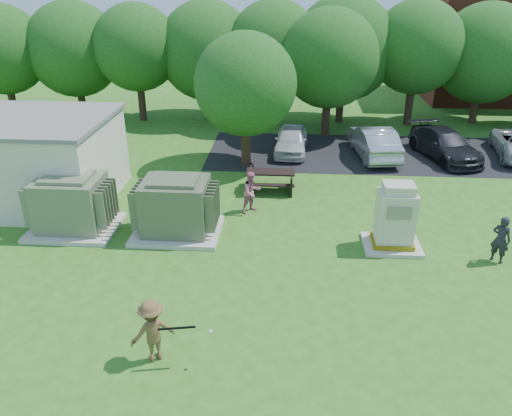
# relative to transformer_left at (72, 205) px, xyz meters

# --- Properties ---
(ground) EXTENTS (120.00, 120.00, 0.00)m
(ground) POSITION_rel_transformer_left_xyz_m (6.50, -4.50, -0.97)
(ground) COLOR #2D6619
(ground) RESTS_ON ground
(parking_strip) EXTENTS (20.00, 6.00, 0.01)m
(parking_strip) POSITION_rel_transformer_left_xyz_m (13.50, 9.00, -0.96)
(parking_strip) COLOR #232326
(parking_strip) RESTS_ON ground
(transformer_left) EXTENTS (3.00, 2.40, 2.07)m
(transformer_left) POSITION_rel_transformer_left_xyz_m (0.00, 0.00, 0.00)
(transformer_left) COLOR beige
(transformer_left) RESTS_ON ground
(transformer_right) EXTENTS (3.00, 2.40, 2.07)m
(transformer_right) POSITION_rel_transformer_left_xyz_m (3.70, 0.00, 0.00)
(transformer_right) COLOR beige
(transformer_right) RESTS_ON ground
(generator_cabinet) EXTENTS (1.87, 1.53, 2.28)m
(generator_cabinet) POSITION_rel_transformer_left_xyz_m (11.05, -0.46, 0.03)
(generator_cabinet) COLOR beige
(generator_cabinet) RESTS_ON ground
(picnic_table) EXTENTS (2.00, 1.50, 0.86)m
(picnic_table) POSITION_rel_transformer_left_xyz_m (6.80, 3.99, -0.44)
(picnic_table) COLOR black
(picnic_table) RESTS_ON ground
(batter) EXTENTS (1.21, 1.05, 1.62)m
(batter) POSITION_rel_transformer_left_xyz_m (4.49, -6.25, -0.16)
(batter) COLOR brown
(batter) RESTS_ON ground
(person_by_generator) EXTENTS (0.68, 0.66, 1.57)m
(person_by_generator) POSITION_rel_transformer_left_xyz_m (14.21, -1.16, -0.19)
(person_by_generator) COLOR black
(person_by_generator) RESTS_ON ground
(person_at_picnic) EXTENTS (0.99, 0.97, 1.61)m
(person_at_picnic) POSITION_rel_transformer_left_xyz_m (6.17, 1.91, -0.17)
(person_at_picnic) COLOR #C16683
(person_at_picnic) RESTS_ON ground
(car_white) EXTENTS (1.75, 3.90, 1.30)m
(car_white) POSITION_rel_transformer_left_xyz_m (7.61, 8.86, -0.32)
(car_white) COLOR silver
(car_white) RESTS_ON ground
(car_silver_a) EXTENTS (2.15, 4.76, 1.52)m
(car_silver_a) POSITION_rel_transformer_left_xyz_m (11.68, 8.59, -0.21)
(car_silver_a) COLOR #A7A8AC
(car_silver_a) RESTS_ON ground
(car_dark) EXTENTS (3.16, 5.07, 1.37)m
(car_dark) POSITION_rel_transformer_left_xyz_m (15.11, 8.59, -0.28)
(car_dark) COLOR black
(car_dark) RESTS_ON ground
(batting_equipment) EXTENTS (1.46, 0.30, 0.17)m
(batting_equipment) POSITION_rel_transformer_left_xyz_m (5.13, -6.38, 0.08)
(batting_equipment) COLOR black
(batting_equipment) RESTS_ON ground
(tree_row) EXTENTS (41.30, 13.30, 7.30)m
(tree_row) POSITION_rel_transformer_left_xyz_m (8.25, 14.00, 3.18)
(tree_row) COLOR #47301E
(tree_row) RESTS_ON ground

